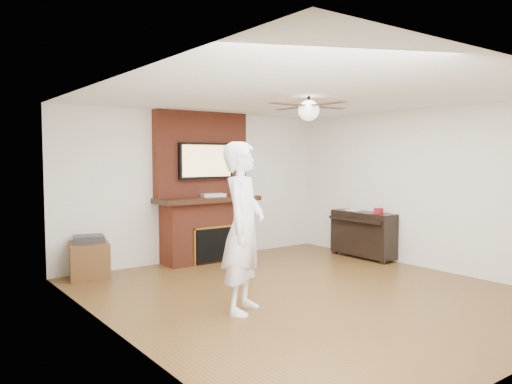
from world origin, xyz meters
TOP-DOWN VIEW (x-y plane):
  - room_shell at (0.00, 0.00)m, footprint 5.36×5.86m
  - fireplace at (0.00, 2.55)m, footprint 1.78×0.64m
  - tv at (0.00, 2.50)m, footprint 1.00×0.08m
  - ceiling_fan at (-0.00, 0.00)m, footprint 1.21×1.21m
  - person at (-1.09, -0.13)m, footprint 0.84×0.80m
  - side_table at (-1.97, 2.48)m, footprint 0.64×0.64m
  - piano at (2.31, 1.11)m, footprint 0.47×1.23m
  - cable_box at (0.10, 2.45)m, footprint 0.41×0.28m
  - candle_orange at (-0.20, 2.38)m, footprint 0.07×0.07m
  - candle_green at (-0.09, 2.32)m, footprint 0.08×0.08m
  - candle_cream at (0.00, 2.29)m, footprint 0.07×0.07m

SIDE VIEW (x-z plane):
  - candle_cream at x=0.00m, z-range 0.00..0.10m
  - candle_green at x=-0.09m, z-range 0.00..0.10m
  - candle_orange at x=-0.20m, z-range 0.00..0.12m
  - side_table at x=-1.97m, z-range -0.02..0.59m
  - piano at x=2.31m, z-range -0.02..0.87m
  - person at x=-1.09m, z-range 0.00..1.91m
  - fireplace at x=0.00m, z-range -0.25..2.25m
  - cable_box at x=0.10m, z-range 1.08..1.14m
  - room_shell at x=0.00m, z-range -0.18..2.68m
  - tv at x=0.00m, z-range 1.38..1.98m
  - ceiling_fan at x=0.00m, z-range 2.18..2.49m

